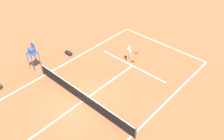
% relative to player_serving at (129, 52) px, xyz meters
% --- Properties ---
extents(ground_plane, '(60.00, 60.00, 0.00)m').
position_rel_player_serving_xyz_m(ground_plane, '(-0.72, 6.36, -0.99)').
color(ground_plane, '#AD5933').
extents(court_lines, '(9.48, 21.94, 0.01)m').
position_rel_player_serving_xyz_m(court_lines, '(-0.72, 6.36, -0.98)').
color(court_lines, white).
rests_on(court_lines, ground).
extents(tennis_net, '(10.08, 0.10, 1.07)m').
position_rel_player_serving_xyz_m(tennis_net, '(-0.72, 6.36, -0.49)').
color(tennis_net, '#4C4C51').
rests_on(tennis_net, ground).
extents(player_serving, '(1.27, 0.54, 1.66)m').
position_rel_player_serving_xyz_m(player_serving, '(0.00, 0.00, 0.00)').
color(player_serving, '#D8A884').
rests_on(player_serving, ground).
extents(tennis_ball, '(0.07, 0.07, 0.07)m').
position_rel_player_serving_xyz_m(tennis_ball, '(1.71, 2.19, -0.95)').
color(tennis_ball, '#CCE033').
rests_on(tennis_ball, ground).
extents(umpire_chair, '(0.80, 0.80, 2.41)m').
position_rel_player_serving_xyz_m(umpire_chair, '(5.43, 6.31, 0.62)').
color(umpire_chair, '#38518C').
rests_on(umpire_chair, ground).
extents(equipment_bag, '(0.76, 0.32, 0.30)m').
position_rel_player_serving_xyz_m(equipment_bag, '(4.87, 3.04, -0.84)').
color(equipment_bag, black).
rests_on(equipment_bag, ground).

